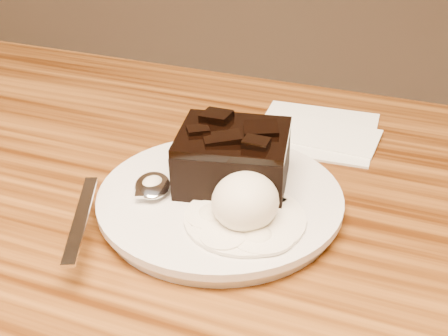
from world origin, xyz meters
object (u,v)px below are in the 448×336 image
(brownie, at_px, (233,161))
(napkin, at_px, (316,130))
(ice_cream_scoop, at_px, (245,201))
(spoon, at_px, (153,187))
(plate, at_px, (220,202))

(brownie, distance_m, napkin, 0.17)
(ice_cream_scoop, relative_size, napkin, 0.45)
(brownie, relative_size, napkin, 0.74)
(brownie, height_order, spoon, brownie)
(spoon, bearing_deg, brownie, 10.38)
(brownie, bearing_deg, plate, -99.89)
(ice_cream_scoop, distance_m, napkin, 0.22)
(plate, distance_m, brownie, 0.04)
(ice_cream_scoop, bearing_deg, plate, 138.21)
(brownie, height_order, napkin, brownie)
(ice_cream_scoop, bearing_deg, spoon, 172.89)
(plate, relative_size, spoon, 1.22)
(ice_cream_scoop, bearing_deg, brownie, 119.73)
(brownie, height_order, ice_cream_scoop, brownie)
(ice_cream_scoop, height_order, napkin, ice_cream_scoop)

